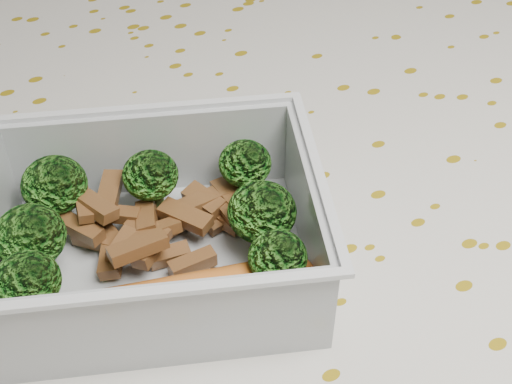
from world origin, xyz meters
TOP-DOWN VIEW (x-y plane):
  - dining_table at (0.00, 0.00)m, footprint 1.40×0.90m
  - tablecloth at (0.00, 0.00)m, footprint 1.46×0.96m
  - lunch_container at (-0.05, 0.00)m, footprint 0.20×0.18m
  - broccoli_florets at (-0.05, 0.01)m, footprint 0.15×0.13m
  - meat_pile at (-0.04, 0.02)m, footprint 0.10×0.07m
  - sausage at (-0.06, -0.03)m, footprint 0.14×0.05m

SIDE VIEW (x-z plane):
  - dining_table at x=0.00m, z-range 0.29..1.04m
  - tablecloth at x=0.00m, z-range 0.62..0.81m
  - meat_pile at x=-0.04m, z-range 0.76..0.78m
  - sausage at x=-0.06m, z-range 0.76..0.78m
  - lunch_container at x=-0.05m, z-range 0.75..0.80m
  - broccoli_florets at x=-0.05m, z-range 0.77..0.81m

